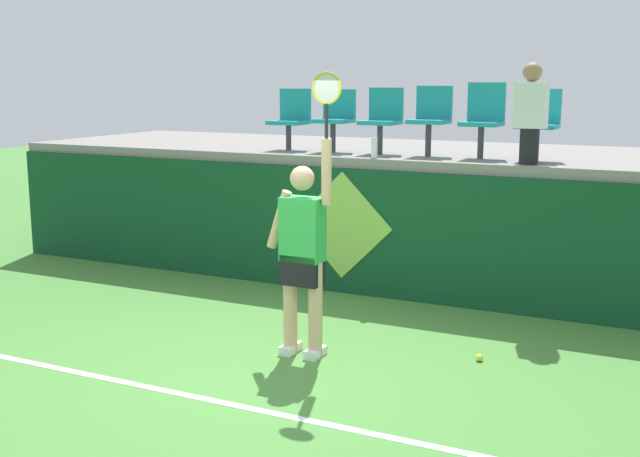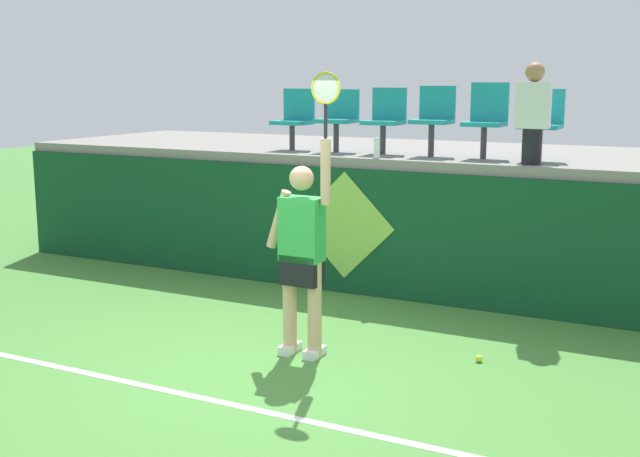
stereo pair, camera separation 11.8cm
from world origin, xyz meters
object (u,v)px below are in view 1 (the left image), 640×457
Objects in this scene: stadium_chair_4 at (483,116)px; spectator_0 at (531,111)px; stadium_chair_0 at (291,117)px; stadium_chair_2 at (382,117)px; tennis_player at (303,250)px; stadium_chair_1 at (335,116)px; water_bottle at (374,148)px; stadium_chair_5 at (538,120)px; tennis_ball at (480,358)px; stadium_chair_3 at (431,116)px.

stadium_chair_4 is 0.78m from spectator_0.
stadium_chair_0 is 0.98× the size of stadium_chair_2.
tennis_player reaches higher than stadium_chair_1.
water_bottle is 1.86m from stadium_chair_5.
spectator_0 is at bearing -90.00° from stadium_chair_5.
tennis_ball is 0.06× the size of spectator_0.
tennis_ball is 0.08× the size of stadium_chair_2.
stadium_chair_3 is (0.49, 0.55, 0.35)m from water_bottle.
stadium_chair_5 is at bearing 0.06° from stadium_chair_1.
spectator_0 is (1.47, 2.42, 1.18)m from tennis_player.
stadium_chair_2 is (-0.12, 0.55, 0.33)m from water_bottle.
spectator_0 is (2.50, -0.44, 0.12)m from stadium_chair_1.
tennis_player is at bearing -83.32° from water_bottle.
stadium_chair_1 is at bearing -179.87° from stadium_chair_3.
stadium_chair_0 is at bearing 179.95° from stadium_chair_5.
stadium_chair_5 is 0.46m from spectator_0.
stadium_chair_3 is at bearing 119.06° from tennis_ball.
stadium_chair_1 is 1.25m from stadium_chair_3.
stadium_chair_4 is (1.12, 0.56, 0.36)m from water_bottle.
tennis_player is at bearing -159.98° from tennis_ball.
stadium_chair_2 reaches higher than water_bottle.
tennis_player is 3.40m from stadium_chair_5.
stadium_chair_4 is 1.09× the size of stadium_chair_5.
stadium_chair_3 is at bearing -179.45° from stadium_chair_4.
stadium_chair_4 is at bearing 0.08° from stadium_chair_0.
spectator_0 is at bearing -35.82° from stadium_chair_4.
water_bottle is (-1.78, 1.77, 1.69)m from tennis_ball.
stadium_chair_0 reaches higher than tennis_ball.
stadium_chair_5 is at bearing 17.48° from water_bottle.
stadium_chair_0 is (-3.16, 2.32, 2.00)m from tennis_ball.
stadium_chair_0 is at bearing 158.25° from water_bottle.
spectator_0 is at bearing -19.54° from stadium_chair_3.
tennis_player reaches higher than water_bottle.
tennis_player is 3.09m from stadium_chair_2.
stadium_chair_0 is 2.50m from stadium_chair_4.
tennis_player is at bearing -106.42° from stadium_chair_4.
water_bottle is 0.30× the size of stadium_chair_2.
stadium_chair_1 is at bearing -179.67° from stadium_chair_2.
stadium_chair_1 is at bearing -0.50° from stadium_chair_0.
stadium_chair_3 is (-1.29, 2.32, 2.04)m from tennis_ball.
spectator_0 reaches higher than stadium_chair_3.
stadium_chair_3 is 1.33m from spectator_0.
stadium_chair_2 is (-0.40, 2.87, 1.06)m from tennis_player.
stadium_chair_4 is (-0.66, 2.33, 2.05)m from tennis_ball.
tennis_player is 3.13× the size of stadium_chair_3.
stadium_chair_1 is at bearing 169.96° from spectator_0.
tennis_player is 3.24× the size of stadium_chair_5.
tennis_ball is 3.08m from stadium_chair_5.
tennis_player is 39.00× the size of tennis_ball.
stadium_chair_3 is at bearing 160.46° from spectator_0.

